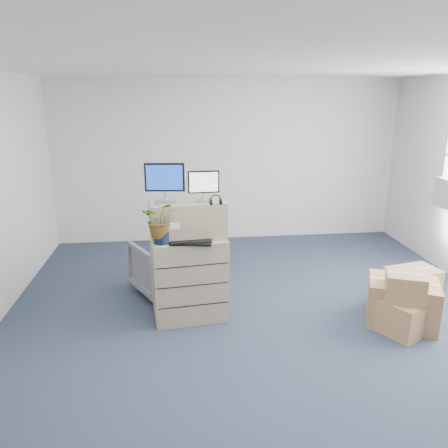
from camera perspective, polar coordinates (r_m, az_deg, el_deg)
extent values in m
plane|color=#263445|center=(4.87, 5.78, -14.72)|extent=(7.00, 7.00, 0.00)
cube|color=silver|center=(7.71, 0.57, 8.20)|extent=(6.00, 0.02, 2.80)
cube|color=tan|center=(5.09, -4.52, -7.06)|extent=(0.89, 0.60, 0.97)
cube|color=tan|center=(4.90, -4.79, 0.61)|extent=(0.88, 0.51, 0.42)
cube|color=#99999E|center=(4.84, -7.65, 2.97)|extent=(0.24, 0.19, 0.02)
cylinder|color=#99999E|center=(4.83, -7.67, 3.66)|extent=(0.04, 0.04, 0.10)
cube|color=black|center=(4.79, -7.77, 6.07)|extent=(0.43, 0.08, 0.31)
cube|color=navy|center=(4.77, -7.79, 6.03)|extent=(0.39, 0.05, 0.27)
cube|color=#99999E|center=(4.84, -2.65, 3.06)|extent=(0.19, 0.14, 0.01)
cylinder|color=#99999E|center=(4.82, -2.66, 3.61)|extent=(0.03, 0.03, 0.08)
cube|color=black|center=(4.79, -2.68, 5.52)|extent=(0.34, 0.04, 0.25)
cube|color=silver|center=(4.78, -2.66, 5.49)|extent=(0.31, 0.02, 0.21)
torus|color=black|center=(4.71, -1.11, 3.09)|extent=(0.13, 0.03, 0.13)
cube|color=black|center=(4.75, -4.53, -2.38)|extent=(0.52, 0.29, 0.03)
ellipsoid|color=silver|center=(4.91, -0.27, -1.64)|extent=(0.09, 0.07, 0.03)
cylinder|color=#999BA1|center=(4.90, -4.00, -0.43)|extent=(0.07, 0.07, 0.24)
cube|color=silver|center=(4.96, -4.67, -1.57)|extent=(0.06, 0.06, 0.02)
cube|color=black|center=(4.94, -4.69, -0.84)|extent=(0.06, 0.04, 0.11)
cube|color=black|center=(5.05, -0.95, -0.96)|extent=(0.23, 0.19, 0.06)
cube|color=#3C7ECE|center=(5.06, -1.16, -0.12)|extent=(0.23, 0.17, 0.08)
cylinder|color=#B1CDA5|center=(4.75, -8.17, -2.56)|extent=(0.20, 0.20, 0.01)
cylinder|color=black|center=(4.73, -8.20, -1.73)|extent=(0.17, 0.17, 0.13)
imported|color=#1E4F16|center=(4.68, -8.28, 0.13)|extent=(0.44, 0.47, 0.31)
imported|color=slate|center=(5.79, -7.63, -5.15)|extent=(1.01, 0.99, 0.78)
cube|color=#936847|center=(5.42, 22.22, -9.44)|extent=(0.91, 0.83, 0.51)
cube|color=#936847|center=(5.28, 22.59, -10.98)|extent=(0.67, 0.63, 0.38)
cube|color=#936847|center=(5.12, 22.58, -7.60)|extent=(0.50, 0.48, 0.31)
cube|color=#936847|center=(6.02, 23.32, -7.35)|extent=(0.67, 0.50, 0.43)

